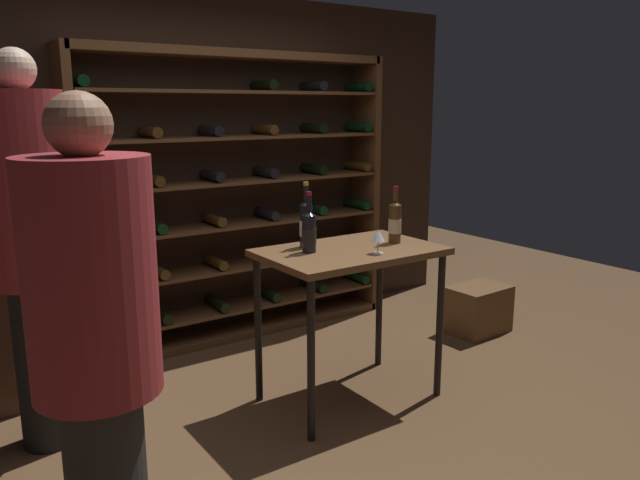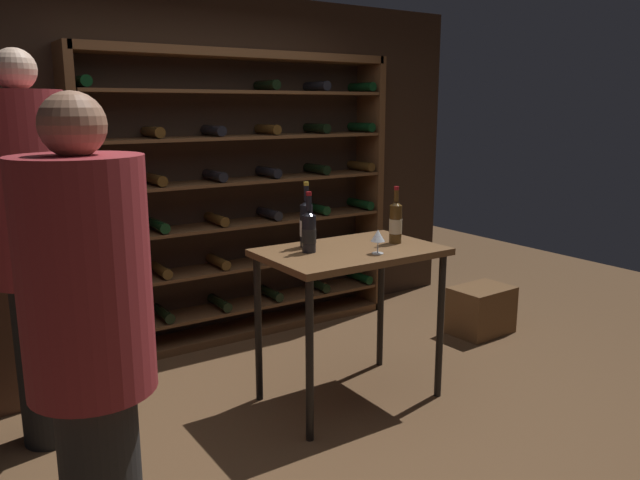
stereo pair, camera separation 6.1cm
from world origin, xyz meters
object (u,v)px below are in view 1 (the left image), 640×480
(wine_bottle_black_capsule, at_px, (395,222))
(wine_bottle_amber_reserve, at_px, (306,224))
(person_bystander_dark_jacket, at_px, (95,331))
(wine_crate, at_px, (478,309))
(wine_rack, at_px, (241,200))
(tasting_table, at_px, (350,267))
(wine_glass_stemmed_left, at_px, (378,236))
(wine_bottle_gold_foil, at_px, (309,231))
(person_bystander_red_print, at_px, (30,235))

(wine_bottle_black_capsule, bearing_deg, wine_bottle_amber_reserve, 157.31)
(person_bystander_dark_jacket, height_order, wine_crate, person_bystander_dark_jacket)
(wine_bottle_black_capsule, bearing_deg, wine_rack, 103.03)
(tasting_table, bearing_deg, wine_bottle_amber_reserve, 134.66)
(wine_rack, distance_m, wine_crate, 2.08)
(wine_rack, bearing_deg, wine_glass_stemmed_left, -87.96)
(wine_bottle_gold_foil, bearing_deg, person_bystander_dark_jacket, -151.81)
(wine_glass_stemmed_left, bearing_deg, wine_bottle_black_capsule, 30.46)
(person_bystander_dark_jacket, xyz_separation_m, wine_crate, (3.23, 1.03, -0.82))
(person_bystander_dark_jacket, relative_size, wine_crate, 3.84)
(tasting_table, bearing_deg, person_bystander_red_print, 163.11)
(wine_bottle_gold_foil, relative_size, wine_bottle_black_capsule, 1.00)
(person_bystander_red_print, bearing_deg, wine_bottle_gold_foil, -75.43)
(person_bystander_red_print, bearing_deg, wine_bottle_amber_reserve, -70.21)
(wine_rack, bearing_deg, person_bystander_dark_jacket, -128.67)
(person_bystander_red_print, bearing_deg, wine_rack, -29.99)
(wine_bottle_black_capsule, bearing_deg, wine_bottle_gold_foil, 170.98)
(person_bystander_dark_jacket, xyz_separation_m, wine_glass_stemmed_left, (1.73, 0.51, 0.05))
(wine_rack, xyz_separation_m, wine_crate, (1.56, -1.06, -0.89))
(tasting_table, height_order, wine_crate, tasting_table)
(person_bystander_red_print, relative_size, wine_bottle_black_capsule, 5.85)
(wine_rack, relative_size, person_bystander_red_print, 1.23)
(tasting_table, relative_size, wine_glass_stemmed_left, 7.46)
(person_bystander_dark_jacket, height_order, wine_bottle_gold_foil, person_bystander_dark_jacket)
(person_bystander_dark_jacket, bearing_deg, wine_glass_stemmed_left, -88.13)
(wine_bottle_gold_foil, bearing_deg, tasting_table, -15.20)
(wine_bottle_black_capsule, height_order, wine_glass_stemmed_left, wine_bottle_black_capsule)
(person_bystander_dark_jacket, bearing_deg, wine_crate, -86.94)
(person_bystander_dark_jacket, relative_size, wine_glass_stemmed_left, 12.99)
(wine_bottle_amber_reserve, distance_m, wine_glass_stemmed_left, 0.45)
(wine_bottle_black_capsule, distance_m, wine_bottle_amber_reserve, 0.56)
(person_bystander_red_print, height_order, wine_bottle_black_capsule, person_bystander_red_print)
(wine_crate, xyz_separation_m, wine_bottle_amber_reserve, (-1.75, -0.14, 0.91))
(tasting_table, xyz_separation_m, wine_bottle_amber_reserve, (-0.19, 0.19, 0.26))
(wine_rack, height_order, person_bystander_red_print, wine_rack)
(wine_crate, bearing_deg, wine_rack, 145.78)
(wine_bottle_black_capsule, relative_size, wine_glass_stemmed_left, 2.49)
(wine_crate, xyz_separation_m, wine_bottle_black_capsule, (-1.23, -0.36, 0.90))
(wine_rack, bearing_deg, wine_bottle_black_capsule, -76.97)
(wine_glass_stemmed_left, bearing_deg, wine_rack, 92.04)
(wine_rack, relative_size, wine_bottle_black_capsule, 7.19)
(wine_rack, xyz_separation_m, tasting_table, (0.00, -1.39, -0.24))
(wine_glass_stemmed_left, bearing_deg, tasting_table, 106.55)
(wine_rack, relative_size, wine_crate, 5.29)
(person_bystander_red_print, distance_m, wine_crate, 3.36)
(wine_bottle_black_capsule, bearing_deg, tasting_table, 175.90)
(wine_rack, distance_m, person_bystander_dark_jacket, 2.67)
(tasting_table, xyz_separation_m, wine_bottle_gold_foil, (-0.25, 0.07, 0.24))
(person_bystander_dark_jacket, height_order, wine_bottle_amber_reserve, person_bystander_dark_jacket)
(person_bystander_red_print, height_order, person_bystander_dark_jacket, person_bystander_red_print)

